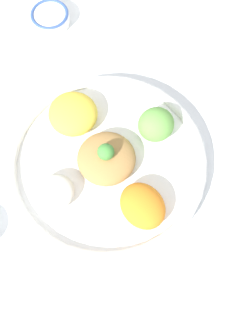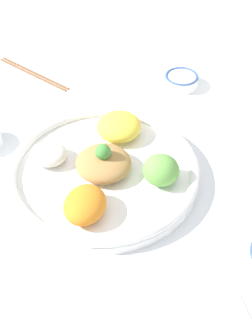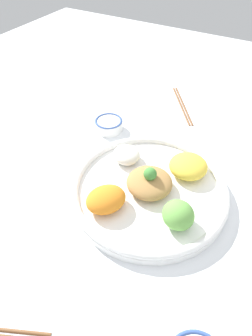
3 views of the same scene
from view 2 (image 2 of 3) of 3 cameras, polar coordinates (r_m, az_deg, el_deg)
ground_plane at (r=0.96m, az=-1.70°, el=-2.09°), size 2.40×2.40×0.00m
salad_platter at (r=0.96m, az=-2.62°, el=-0.12°), size 0.39×0.39×0.09m
sauce_bowl_red at (r=1.23m, az=6.76°, el=10.60°), size 0.09×0.09×0.03m
chopsticks_pair_far at (r=1.30m, az=-11.22°, el=11.29°), size 0.21×0.16×0.01m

